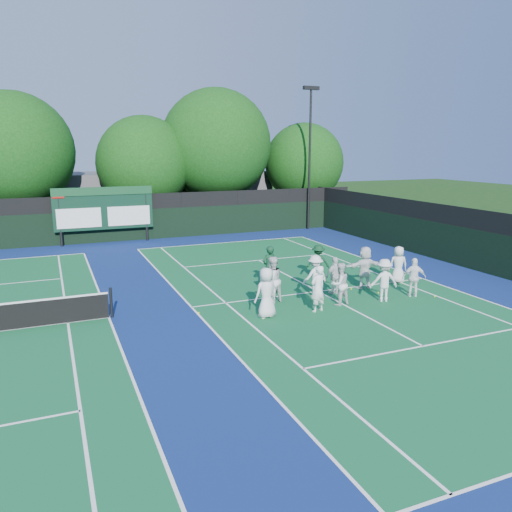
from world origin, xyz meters
name	(u,v)px	position (x,y,z in m)	size (l,w,h in m)	color
ground	(331,298)	(0.00, 0.00, 0.00)	(120.00, 120.00, 0.00)	#15350E
court_apron	(178,309)	(-6.00, 1.00, 0.00)	(34.00, 32.00, 0.01)	navy
near_court	(318,291)	(0.00, 1.00, 0.01)	(11.05, 23.85, 0.01)	#135D30
back_fence	(120,220)	(-6.00, 16.00, 1.36)	(34.00, 0.08, 3.00)	black
divider_fence_right	(482,244)	(9.00, 1.00, 1.36)	(0.08, 32.00, 3.00)	black
scoreboard	(104,209)	(-7.01, 15.59, 2.19)	(6.00, 0.21, 3.55)	black
clubhouse	(156,197)	(-2.00, 24.00, 2.00)	(18.00, 6.00, 4.00)	#535358
light_pole_right	(310,142)	(7.50, 15.70, 6.30)	(1.20, 0.30, 10.12)	black
tree_b	(16,154)	(-11.81, 19.58, 5.48)	(7.58, 7.58, 9.47)	black
tree_c	(146,166)	(-3.54, 19.58, 4.67)	(6.61, 6.61, 8.14)	black
tree_d	(218,148)	(1.84, 19.58, 5.92)	(8.17, 8.17, 10.22)	black
tree_e	(305,165)	(9.23, 19.58, 4.56)	(6.29, 6.29, 7.87)	black
tennis_ball_1	(351,289)	(1.44, 0.71, 0.03)	(0.07, 0.07, 0.07)	yellow
tennis_ball_2	(435,296)	(3.95, -1.52, 0.03)	(0.07, 0.07, 0.07)	yellow
tennis_ball_3	(199,313)	(-5.44, 0.19, 0.03)	(0.07, 0.07, 0.07)	yellow
tennis_ball_5	(378,293)	(2.17, -0.19, 0.03)	(0.07, 0.07, 0.07)	yellow
player_front_0	(266,293)	(-3.32, -1.11, 0.91)	(0.89, 0.58, 1.82)	silver
player_front_1	(318,289)	(-1.31, -1.24, 0.87)	(0.63, 0.42, 1.74)	white
player_front_2	(340,284)	(-0.15, -0.86, 0.83)	(0.80, 0.63, 1.65)	silver
player_front_3	(384,280)	(1.68, -1.14, 0.85)	(1.10, 0.63, 1.70)	silver
player_front_4	(414,277)	(3.20, -1.09, 0.80)	(0.94, 0.39, 1.60)	white
player_back_0	(272,280)	(-2.44, 0.34, 0.92)	(0.90, 0.70, 1.84)	silver
player_back_1	(315,276)	(-0.47, 0.48, 0.85)	(1.10, 0.63, 1.71)	white
player_back_2	(335,275)	(0.46, 0.46, 0.79)	(0.92, 0.38, 1.57)	silver
player_back_3	(365,267)	(2.08, 0.72, 0.92)	(1.70, 0.54, 1.83)	white
player_back_4	(398,265)	(3.96, 0.86, 0.83)	(0.81, 0.53, 1.67)	silver
coach_left	(269,267)	(-1.68, 2.29, 0.92)	(0.67, 0.44, 1.85)	#0E361E
coach_right	(318,262)	(0.96, 2.75, 0.81)	(1.04, 0.60, 1.62)	#0F371C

